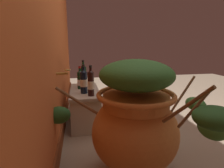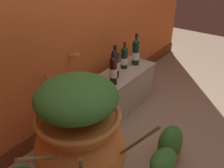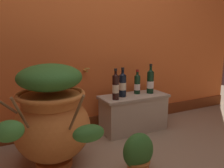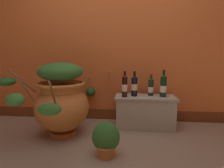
{
  "view_description": "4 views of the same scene",
  "coord_description": "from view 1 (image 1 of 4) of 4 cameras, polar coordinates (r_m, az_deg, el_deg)",
  "views": [
    {
      "loc": [
        -1.75,
        0.9,
        0.96
      ],
      "look_at": [
        -0.13,
        0.6,
        0.6
      ],
      "focal_mm": 28.86,
      "sensor_mm": 36.0,
      "label": 1
    },
    {
      "loc": [
        -1.42,
        -0.37,
        1.53
      ],
      "look_at": [
        -0.06,
        0.65,
        0.55
      ],
      "focal_mm": 38.03,
      "sensor_mm": 36.0,
      "label": 2
    },
    {
      "loc": [
        -0.97,
        -1.32,
        1.08
      ],
      "look_at": [
        0.02,
        0.64,
        0.62
      ],
      "focal_mm": 37.27,
      "sensor_mm": 36.0,
      "label": 3
    },
    {
      "loc": [
        0.19,
        -1.45,
        0.92
      ],
      "look_at": [
        -0.02,
        0.74,
        0.59
      ],
      "focal_mm": 28.51,
      "sensor_mm": 36.0,
      "label": 4
    }
  ],
  "objects": [
    {
      "name": "back_wall",
      "position": [
        1.8,
        -21.55,
        22.24
      ],
      "size": [
        4.4,
        0.33,
        2.6
      ],
      "color": "#D6662D",
      "rests_on": "ground_plane"
    },
    {
      "name": "potted_shrub",
      "position": [
        2.07,
        13.46,
        -10.8
      ],
      "size": [
        0.26,
        0.2,
        0.33
      ],
      "color": "#C17033",
      "rests_on": "ground_plane"
    },
    {
      "name": "wine_bottle_left",
      "position": [
        2.41,
        -9.03,
        2.76
      ],
      "size": [
        0.08,
        0.08,
        0.34
      ],
      "color": "black",
      "rests_on": "stone_ledge"
    },
    {
      "name": "wine_bottle_middle",
      "position": [
        2.26,
        -10.07,
        1.49
      ],
      "size": [
        0.07,
        0.07,
        0.28
      ],
      "color": "black",
      "rests_on": "stone_ledge"
    },
    {
      "name": "ground_plane",
      "position": [
        2.19,
        15.49,
        -14.08
      ],
      "size": [
        7.0,
        7.0,
        0.0
      ],
      "primitive_type": "plane",
      "color": "gray"
    },
    {
      "name": "stone_ledge",
      "position": [
        2.28,
        -8.57,
        -6.59
      ],
      "size": [
        0.78,
        0.34,
        0.42
      ],
      "color": "#B2A893",
      "rests_on": "ground_plane"
    },
    {
      "name": "wine_bottle_back",
      "position": [
        1.93,
        -6.72,
        0.48
      ],
      "size": [
        0.07,
        0.07,
        0.33
      ],
      "color": "black",
      "rests_on": "stone_ledge"
    },
    {
      "name": "terracotta_urn",
      "position": [
        1.32,
        7.65,
        -11.14
      ],
      "size": [
        0.94,
        1.26,
        0.86
      ],
      "color": "#C17033",
      "rests_on": "ground_plane"
    },
    {
      "name": "wine_bottle_right",
      "position": [
        2.05,
        -8.94,
        1.02
      ],
      "size": [
        0.08,
        0.08,
        0.32
      ],
      "color": "black",
      "rests_on": "stone_ledge"
    }
  ]
}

